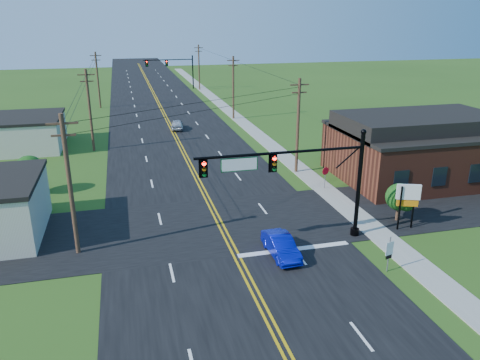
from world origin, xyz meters
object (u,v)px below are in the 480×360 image
object	(u,v)px
route_sign	(389,252)
stop_sign	(325,173)
signal_mast_far	(172,67)
blue_car	(281,246)
signal_mast_main	(296,175)

from	to	relation	value
route_sign	stop_sign	size ratio (longest dim) A/B	1.11
signal_mast_far	route_sign	distance (m)	77.09
signal_mast_far	stop_sign	distance (m)	63.39
signal_mast_far	route_sign	world-z (taller)	signal_mast_far
route_sign	blue_car	bearing A→B (deg)	134.59
signal_mast_far	blue_car	distance (m)	73.67
signal_mast_far	signal_mast_main	bearing A→B (deg)	-90.08
signal_mast_main	blue_car	world-z (taller)	signal_mast_main
signal_mast_main	route_sign	bearing A→B (deg)	-50.63
blue_car	stop_sign	bearing A→B (deg)	52.06
stop_sign	route_sign	bearing A→B (deg)	-115.50
signal_mast_main	blue_car	distance (m)	4.61
route_sign	stop_sign	xyz separation A→B (m)	(2.17, 13.90, 0.15)
signal_mast_main	blue_car	size ratio (longest dim) A/B	2.83
blue_car	signal_mast_main	bearing A→B (deg)	45.21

